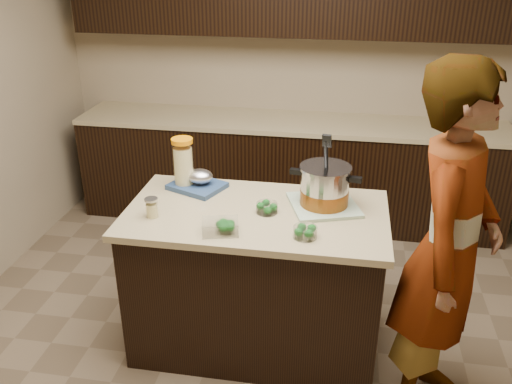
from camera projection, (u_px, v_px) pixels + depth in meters
ground_plane at (256, 339)px, 3.40m from camera, size 4.00×4.00×0.00m
room_shell at (256, 65)px, 2.67m from camera, size 4.04×4.04×2.72m
back_cabinets at (291, 114)px, 4.55m from camera, size 3.60×0.63×2.33m
island at (256, 279)px, 3.21m from camera, size 1.46×0.81×0.90m
dish_towel at (324, 205)px, 3.07m from camera, size 0.46×0.46×0.02m
stock_pot at (325, 188)px, 3.02m from camera, size 0.40×0.33×0.41m
lemonade_pitcher at (183, 165)px, 3.24m from camera, size 0.17×0.17×0.31m
mason_jar at (152, 208)px, 2.94m from camera, size 0.09×0.09×0.12m
broccoli_tub_left at (267, 208)px, 2.99m from camera, size 0.12×0.12×0.06m
broccoli_tub_right at (305, 233)px, 2.74m from camera, size 0.15×0.15×0.06m
broccoli_tub_rect at (220, 227)px, 2.79m from camera, size 0.21×0.17×0.07m
blue_tray at (198, 182)px, 3.28m from camera, size 0.38×0.34×0.12m
person at (448, 252)px, 2.57m from camera, size 0.66×0.79×1.85m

